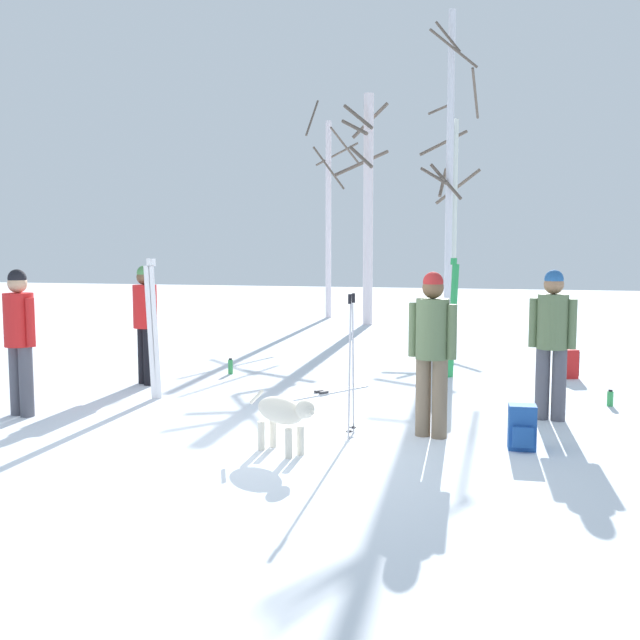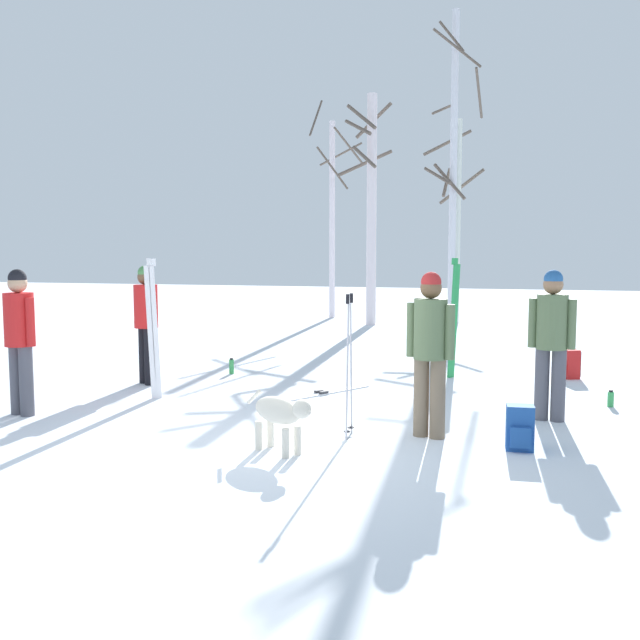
{
  "view_description": "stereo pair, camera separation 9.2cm",
  "coord_description": "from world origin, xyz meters",
  "px_view_note": "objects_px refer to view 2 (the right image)",
  "views": [
    {
      "loc": [
        2.37,
        -6.42,
        1.93
      ],
      "look_at": [
        -0.06,
        2.75,
        1.0
      ],
      "focal_mm": 39.91,
      "sensor_mm": 36.0,
      "label": 1
    },
    {
      "loc": [
        2.46,
        -6.39,
        1.93
      ],
      "look_at": [
        -0.06,
        2.75,
        1.0
      ],
      "focal_mm": 39.91,
      "sensor_mm": 36.0,
      "label": 2
    }
  ],
  "objects_px": {
    "birch_tree_3": "(455,216)",
    "person_4": "(552,335)",
    "person_0": "(430,343)",
    "water_bottle_1": "(611,399)",
    "ski_pair_lying_0": "(319,394)",
    "birch_tree_0": "(332,212)",
    "person_2": "(146,317)",
    "ski_pair_planted_1": "(454,318)",
    "ski_pair_planted_0": "(153,329)",
    "ski_poles_0": "(349,361)",
    "dog": "(281,413)",
    "water_bottle_0": "(232,366)",
    "birch_tree_2": "(454,163)",
    "backpack_1": "(520,428)",
    "person_1": "(20,332)",
    "backpack_0": "(570,364)",
    "birch_tree_1": "(371,203)"
  },
  "relations": [
    {
      "from": "birch_tree_3",
      "to": "person_4",
      "type": "bearing_deg",
      "value": -79.52
    },
    {
      "from": "person_0",
      "to": "water_bottle_1",
      "type": "bearing_deg",
      "value": 45.45
    },
    {
      "from": "ski_pair_lying_0",
      "to": "birch_tree_0",
      "type": "height_order",
      "value": "birch_tree_0"
    },
    {
      "from": "person_2",
      "to": "ski_pair_planted_1",
      "type": "distance_m",
      "value": 4.57
    },
    {
      "from": "ski_pair_planted_0",
      "to": "ski_poles_0",
      "type": "bearing_deg",
      "value": -22.12
    },
    {
      "from": "water_bottle_1",
      "to": "birch_tree_3",
      "type": "distance_m",
      "value": 10.56
    },
    {
      "from": "dog",
      "to": "birch_tree_3",
      "type": "relative_size",
      "value": 0.15
    },
    {
      "from": "person_0",
      "to": "birch_tree_3",
      "type": "bearing_deg",
      "value": 93.63
    },
    {
      "from": "water_bottle_0",
      "to": "birch_tree_2",
      "type": "distance_m",
      "value": 9.85
    },
    {
      "from": "water_bottle_0",
      "to": "birch_tree_2",
      "type": "bearing_deg",
      "value": 72.87
    },
    {
      "from": "dog",
      "to": "backpack_1",
      "type": "relative_size",
      "value": 1.82
    },
    {
      "from": "backpack_1",
      "to": "birch_tree_2",
      "type": "height_order",
      "value": "birch_tree_2"
    },
    {
      "from": "person_1",
      "to": "person_2",
      "type": "relative_size",
      "value": 1.0
    },
    {
      "from": "person_1",
      "to": "backpack_1",
      "type": "distance_m",
      "value": 5.7
    },
    {
      "from": "water_bottle_1",
      "to": "ski_pair_lying_0",
      "type": "bearing_deg",
      "value": -176.24
    },
    {
      "from": "ski_pair_planted_0",
      "to": "water_bottle_0",
      "type": "bearing_deg",
      "value": 82.31
    },
    {
      "from": "ski_poles_0",
      "to": "backpack_0",
      "type": "bearing_deg",
      "value": 59.5
    },
    {
      "from": "backpack_0",
      "to": "water_bottle_0",
      "type": "height_order",
      "value": "backpack_0"
    },
    {
      "from": "person_0",
      "to": "backpack_1",
      "type": "bearing_deg",
      "value": -15.68
    },
    {
      "from": "person_0",
      "to": "dog",
      "type": "bearing_deg",
      "value": -143.15
    },
    {
      "from": "birch_tree_2",
      "to": "birch_tree_1",
      "type": "bearing_deg",
      "value": -160.09
    },
    {
      "from": "backpack_1",
      "to": "birch_tree_1",
      "type": "relative_size",
      "value": 0.07
    },
    {
      "from": "person_2",
      "to": "water_bottle_0",
      "type": "bearing_deg",
      "value": 51.82
    },
    {
      "from": "person_0",
      "to": "ski_pair_planted_1",
      "type": "height_order",
      "value": "ski_pair_planted_1"
    },
    {
      "from": "person_4",
      "to": "backpack_1",
      "type": "xyz_separation_m",
      "value": [
        -0.33,
        -1.35,
        -0.77
      ]
    },
    {
      "from": "ski_pair_lying_0",
      "to": "birch_tree_1",
      "type": "height_order",
      "value": "birch_tree_1"
    },
    {
      "from": "birch_tree_0",
      "to": "water_bottle_1",
      "type": "bearing_deg",
      "value": -59.0
    },
    {
      "from": "ski_pair_planted_0",
      "to": "backpack_0",
      "type": "distance_m",
      "value": 6.17
    },
    {
      "from": "ski_pair_planted_0",
      "to": "ski_pair_lying_0",
      "type": "xyz_separation_m",
      "value": [
        2.01,
        0.81,
        -0.9
      ]
    },
    {
      "from": "ski_pair_planted_1",
      "to": "water_bottle_1",
      "type": "bearing_deg",
      "value": -37.18
    },
    {
      "from": "birch_tree_1",
      "to": "birch_tree_3",
      "type": "bearing_deg",
      "value": 26.61
    },
    {
      "from": "ski_pair_lying_0",
      "to": "dog",
      "type": "bearing_deg",
      "value": -81.96
    },
    {
      "from": "person_0",
      "to": "ski_pair_planted_1",
      "type": "xyz_separation_m",
      "value": [
        -0.06,
        3.6,
        -0.08
      ]
    },
    {
      "from": "backpack_0",
      "to": "birch_tree_0",
      "type": "height_order",
      "value": "birch_tree_0"
    },
    {
      "from": "person_4",
      "to": "birch_tree_3",
      "type": "relative_size",
      "value": 0.32
    },
    {
      "from": "ski_pair_planted_1",
      "to": "water_bottle_0",
      "type": "bearing_deg",
      "value": -169.39
    },
    {
      "from": "person_4",
      "to": "birch_tree_3",
      "type": "height_order",
      "value": "birch_tree_3"
    },
    {
      "from": "ski_pair_lying_0",
      "to": "water_bottle_0",
      "type": "distance_m",
      "value": 2.11
    },
    {
      "from": "person_2",
      "to": "birch_tree_0",
      "type": "bearing_deg",
      "value": 89.66
    },
    {
      "from": "ski_pair_planted_0",
      "to": "birch_tree_0",
      "type": "distance_m",
      "value": 11.62
    },
    {
      "from": "backpack_0",
      "to": "water_bottle_1",
      "type": "bearing_deg",
      "value": -79.78
    },
    {
      "from": "birch_tree_1",
      "to": "birch_tree_2",
      "type": "bearing_deg",
      "value": 19.91
    },
    {
      "from": "ski_poles_0",
      "to": "ski_pair_planted_0",
      "type": "bearing_deg",
      "value": 157.88
    },
    {
      "from": "person_4",
      "to": "backpack_1",
      "type": "distance_m",
      "value": 1.59
    },
    {
      "from": "dog",
      "to": "birch_tree_1",
      "type": "distance_m",
      "value": 12.2
    },
    {
      "from": "person_0",
      "to": "backpack_0",
      "type": "distance_m",
      "value": 4.38
    },
    {
      "from": "ski_poles_0",
      "to": "backpack_1",
      "type": "bearing_deg",
      "value": -2.15
    },
    {
      "from": "backpack_0",
      "to": "birch_tree_1",
      "type": "height_order",
      "value": "birch_tree_1"
    },
    {
      "from": "person_1",
      "to": "ski_pair_planted_0",
      "type": "xyz_separation_m",
      "value": [
        1.04,
        1.26,
        -0.07
      ]
    },
    {
      "from": "ski_pair_lying_0",
      "to": "person_0",
      "type": "bearing_deg",
      "value": -46.76
    }
  ]
}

